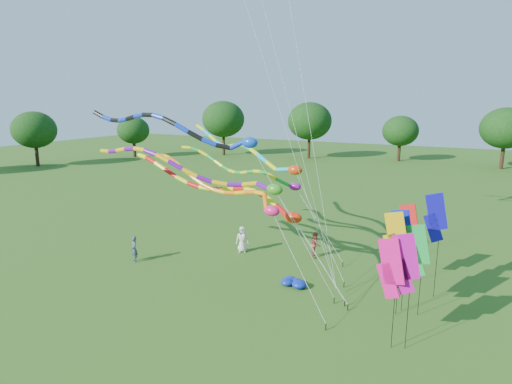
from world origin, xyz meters
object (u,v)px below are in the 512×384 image
at_px(person_c, 315,244).
at_px(tube_kite_red, 228,191).
at_px(person_a, 242,239).
at_px(person_b, 134,249).
at_px(tube_kite_orange, 221,186).
at_px(blue_nylon_heap, 299,281).

bearing_deg(person_c, tube_kite_red, 116.42).
height_order(person_a, person_b, person_a).
relative_size(tube_kite_red, person_b, 9.08).
height_order(tube_kite_orange, person_a, tube_kite_orange).
xyz_separation_m(person_b, person_c, (9.46, 5.79, 0.00)).
height_order(tube_kite_red, person_b, tube_kite_red).
height_order(tube_kite_orange, blue_nylon_heap, tube_kite_orange).
distance_m(tube_kite_orange, blue_nylon_heap, 6.54).
height_order(tube_kite_orange, person_c, tube_kite_orange).
distance_m(person_a, person_c, 4.66).
distance_m(blue_nylon_heap, person_b, 10.23).
xyz_separation_m(tube_kite_red, person_b, (-5.78, -1.53, -3.85)).
xyz_separation_m(tube_kite_orange, person_a, (-1.09, 4.18, -4.35)).
bearing_deg(person_b, tube_kite_red, 45.01).
xyz_separation_m(person_a, person_c, (4.48, 1.31, -0.04)).
relative_size(blue_nylon_heap, person_c, 0.67).
relative_size(person_a, person_b, 1.06).
bearing_deg(person_b, person_c, 61.68).
relative_size(blue_nylon_heap, person_b, 0.68).
bearing_deg(blue_nylon_heap, tube_kite_red, -179.43).
xyz_separation_m(tube_kite_red, tube_kite_orange, (0.30, -1.22, 0.55)).
relative_size(tube_kite_orange, blue_nylon_heap, 11.73).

